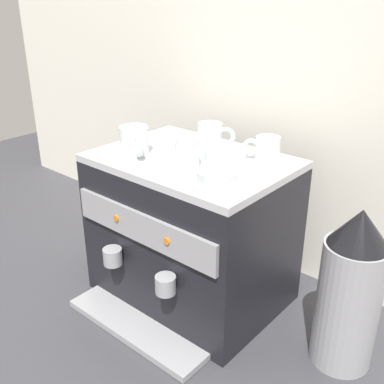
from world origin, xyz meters
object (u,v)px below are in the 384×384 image
at_px(ceramic_cup_1, 266,148).
at_px(ceramic_cup_2, 188,152).
at_px(ceramic_cup_3, 135,141).
at_px(ceramic_bowl_0, 174,146).
at_px(ceramic_bowl_1, 226,155).
at_px(coffee_grinder, 350,291).
at_px(ceramic_cup_0, 211,136).
at_px(ceramic_bowl_2, 217,179).
at_px(milk_pitcher, 106,237).
at_px(espresso_machine, 191,230).

relative_size(ceramic_cup_1, ceramic_cup_2, 0.96).
distance_m(ceramic_cup_2, ceramic_cup_3, 0.19).
bearing_deg(ceramic_cup_1, ceramic_bowl_0, -155.70).
relative_size(ceramic_bowl_1, coffee_grinder, 0.27).
distance_m(ceramic_cup_0, ceramic_cup_1, 0.19).
bearing_deg(ceramic_cup_2, ceramic_bowl_0, 147.99).
relative_size(ceramic_cup_3, ceramic_bowl_2, 1.18).
distance_m(ceramic_cup_1, ceramic_cup_2, 0.23).
bearing_deg(milk_pitcher, ceramic_cup_3, -13.63).
relative_size(ceramic_cup_3, milk_pitcher, 0.92).
xyz_separation_m(coffee_grinder, milk_pitcher, (-0.90, -0.06, -0.15)).
xyz_separation_m(ceramic_cup_0, ceramic_cup_2, (0.06, -0.17, 0.00)).
distance_m(ceramic_cup_1, ceramic_bowl_0, 0.27).
height_order(ceramic_cup_2, ceramic_bowl_1, ceramic_cup_2).
height_order(ceramic_cup_0, ceramic_bowl_2, ceramic_cup_0).
height_order(espresso_machine, ceramic_bowl_0, ceramic_bowl_0).
relative_size(ceramic_cup_1, ceramic_cup_3, 0.86).
relative_size(ceramic_cup_2, ceramic_bowl_1, 0.89).
bearing_deg(ceramic_cup_0, ceramic_cup_2, -72.07).
bearing_deg(ceramic_bowl_2, espresso_machine, 147.66).
relative_size(ceramic_cup_2, ceramic_cup_3, 0.90).
relative_size(espresso_machine, ceramic_bowl_0, 6.02).
height_order(ceramic_bowl_2, coffee_grinder, ceramic_bowl_2).
xyz_separation_m(espresso_machine, coffee_grinder, (0.50, 0.04, -0.01)).
relative_size(ceramic_bowl_2, coffee_grinder, 0.23).
bearing_deg(coffee_grinder, milk_pitcher, -176.20).
distance_m(ceramic_cup_0, ceramic_bowl_0, 0.12).
relative_size(ceramic_cup_1, milk_pitcher, 0.79).
bearing_deg(ceramic_cup_3, ceramic_bowl_0, 55.84).
height_order(ceramic_cup_0, ceramic_cup_3, ceramic_cup_3).
xyz_separation_m(ceramic_cup_0, ceramic_cup_1, (0.19, 0.02, -0.00)).
relative_size(ceramic_bowl_2, milk_pitcher, 0.77).
relative_size(ceramic_cup_0, ceramic_bowl_1, 0.90).
bearing_deg(ceramic_cup_1, ceramic_cup_2, -124.92).
distance_m(ceramic_cup_1, ceramic_bowl_1, 0.12).
bearing_deg(ceramic_bowl_0, ceramic_cup_0, 56.82).
relative_size(espresso_machine, ceramic_cup_0, 5.19).
distance_m(espresso_machine, ceramic_cup_1, 0.34).
bearing_deg(ceramic_cup_0, ceramic_bowl_1, -30.74).
relative_size(ceramic_bowl_0, ceramic_bowl_1, 0.77).
bearing_deg(ceramic_bowl_2, ceramic_bowl_1, 120.52).
bearing_deg(ceramic_cup_0, ceramic_cup_1, 4.80).
height_order(ceramic_cup_1, ceramic_bowl_1, ceramic_cup_1).
relative_size(ceramic_cup_1, ceramic_bowl_0, 1.10).
bearing_deg(ceramic_cup_1, coffee_grinder, -15.28).
bearing_deg(coffee_grinder, ceramic_cup_2, -167.87).
relative_size(ceramic_cup_0, ceramic_cup_1, 1.05).
bearing_deg(ceramic_cup_2, ceramic_cup_1, 55.08).
relative_size(ceramic_cup_2, ceramic_bowl_2, 1.06).
bearing_deg(ceramic_cup_3, ceramic_bowl_2, -5.92).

